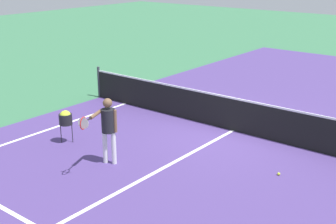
{
  "coord_description": "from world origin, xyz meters",
  "views": [
    {
      "loc": [
        6.02,
        -10.53,
        4.53
      ],
      "look_at": [
        -0.58,
        -2.19,
        1.0
      ],
      "focal_mm": 49.11,
      "sensor_mm": 36.0,
      "label": 1
    }
  ],
  "objects_px": {
    "net": "(234,114)",
    "tennis_ball_near_net": "(279,174)",
    "player_near": "(108,124)",
    "ball_hopper": "(65,118)"
  },
  "relations": [
    {
      "from": "ball_hopper",
      "to": "tennis_ball_near_net",
      "type": "relative_size",
      "value": 13.25
    },
    {
      "from": "net",
      "to": "tennis_ball_near_net",
      "type": "height_order",
      "value": "net"
    },
    {
      "from": "player_near",
      "to": "ball_hopper",
      "type": "bearing_deg",
      "value": 172.34
    },
    {
      "from": "net",
      "to": "tennis_ball_near_net",
      "type": "xyz_separation_m",
      "value": [
        2.24,
        -1.8,
        -0.46
      ]
    },
    {
      "from": "net",
      "to": "player_near",
      "type": "height_order",
      "value": "player_near"
    },
    {
      "from": "player_near",
      "to": "tennis_ball_near_net",
      "type": "bearing_deg",
      "value": 29.12
    },
    {
      "from": "player_near",
      "to": "ball_hopper",
      "type": "relative_size",
      "value": 1.81
    },
    {
      "from": "net",
      "to": "player_near",
      "type": "bearing_deg",
      "value": -107.32
    },
    {
      "from": "tennis_ball_near_net",
      "to": "player_near",
      "type": "bearing_deg",
      "value": -150.88
    },
    {
      "from": "player_near",
      "to": "tennis_ball_near_net",
      "type": "relative_size",
      "value": 23.99
    }
  ]
}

